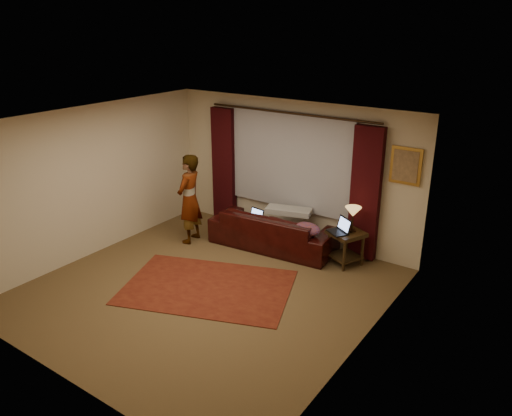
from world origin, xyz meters
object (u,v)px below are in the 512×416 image
Objects in this scene: tiffany_lamp at (353,219)px; end_table at (345,248)px; person at (189,199)px; laptop_table at (338,226)px; laptop_sofa at (253,216)px; sofa at (273,223)px.

end_table is at bearing -142.76° from tiffany_lamp.
person reaches higher than end_table.
laptop_table is 2.76m from person.
end_table is at bearing 17.37° from laptop_sofa.
laptop_sofa is 1.21m from person.
laptop_sofa is at bearing 17.02° from sofa.
sofa is at bearing -147.74° from laptop_table.
sofa is at bearing -173.13° from tiffany_lamp.
person is at bearing -163.68° from tiffany_lamp.
person is (-1.40, -0.66, 0.37)m from sofa.
sofa is 1.60m from person.
laptop_table is (-0.10, -0.14, 0.42)m from end_table.
person reaches higher than sofa.
sofa reaches higher than laptop_sofa.
sofa is 5.28× the size of tiffany_lamp.
person reaches higher than laptop_table.
sofa is 1.50m from tiffany_lamp.
laptop_sofa is 0.75× the size of tiffany_lamp.
laptop_sofa is 1.77m from end_table.
tiffany_lamp is 1.16× the size of laptop_table.
laptop_table is at bearing 174.12° from sofa.
laptop_table is at bearing 13.09° from laptop_sofa.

